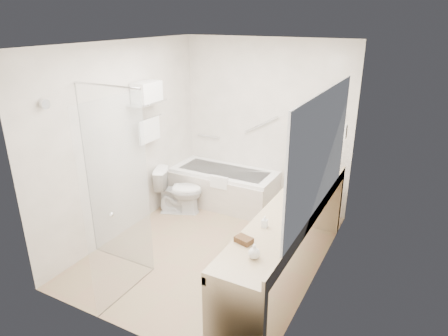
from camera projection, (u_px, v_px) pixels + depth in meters
The scene contains 25 objects.
floor at pixel (213, 249), 5.07m from camera, with size 3.20×3.20×0.00m, color #9A835F.
ceiling at pixel (211, 43), 4.17m from camera, with size 2.60×3.20×0.10m, color white.
wall_back at pixel (265, 125), 5.94m from camera, with size 2.60×0.10×2.50m, color silver.
wall_front at pixel (116, 213), 3.30m from camera, with size 2.60×0.10×2.50m, color silver.
wall_left at pixel (125, 141), 5.19m from camera, with size 0.10×3.20×2.50m, color silver.
wall_right at pixel (323, 176), 4.05m from camera, with size 0.10×3.20×2.50m, color silver.
bathtub at pixel (224, 187), 6.21m from camera, with size 1.60×0.73×0.59m.
grab_bar_short at pixel (209, 136), 6.43m from camera, with size 0.03×0.03×0.40m, color silver.
grab_bar_long at pixel (261, 125), 5.93m from camera, with size 0.03×0.03×0.60m, color silver.
shower_enclosure at pixel (117, 189), 4.20m from camera, with size 0.96×0.91×2.11m.
towel_shelf at pixel (147, 98), 5.24m from camera, with size 0.24×0.55×0.81m.
vanity_counter at pixel (289, 229), 4.27m from camera, with size 0.55×2.70×0.95m.
sink at pixel (304, 200), 4.52m from camera, with size 0.40×0.52×0.14m, color white.
faucet at pixel (317, 194), 4.41m from camera, with size 0.03×0.03×0.14m, color silver.
mirror at pixel (321, 152), 3.82m from camera, with size 0.02×2.00×1.20m, color #B1B6BE.
hairdryer_unit at pixel (343, 131), 4.86m from camera, with size 0.08×0.10×0.18m, color silver.
toilet at pixel (179, 191), 5.91m from camera, with size 0.39×0.69×0.68m, color white.
amenity_basket at pixel (244, 240), 3.61m from camera, with size 0.16×0.10×0.05m, color #4E331C.
soap_bottle_a at pixel (265, 225), 3.87m from camera, with size 0.05×0.12×0.05m, color silver.
soap_bottle_b at pixel (254, 253), 3.37m from camera, with size 0.10×0.13×0.10m, color silver.
water_bottle_left at pixel (311, 173), 4.97m from camera, with size 0.06×0.06×0.20m.
water_bottle_mid at pixel (296, 181), 4.70m from camera, with size 0.07×0.07×0.22m.
water_bottle_right at pixel (313, 164), 5.24m from camera, with size 0.06×0.06×0.20m.
drinking_glass_near at pixel (307, 177), 4.97m from camera, with size 0.06×0.06×0.08m, color silver.
drinking_glass_far at pixel (316, 175), 5.00m from camera, with size 0.08×0.08×0.10m, color silver.
Camera 1 is at (2.17, -3.78, 2.78)m, focal length 32.00 mm.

